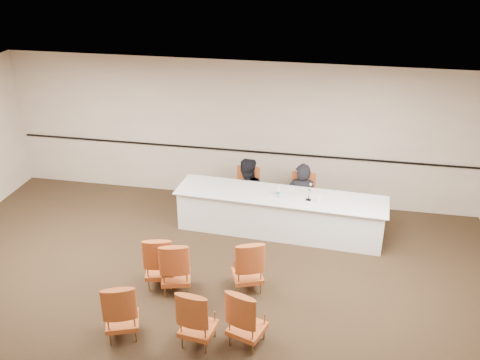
% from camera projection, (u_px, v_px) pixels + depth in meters
% --- Properties ---
extents(floor, '(10.00, 10.00, 0.00)m').
position_uv_depth(floor, '(189.00, 312.00, 8.23)').
color(floor, black).
rests_on(floor, ground).
extents(ceiling, '(10.00, 10.00, 0.00)m').
position_uv_depth(ceiling, '(179.00, 129.00, 6.94)').
color(ceiling, silver).
rests_on(ceiling, ground).
extents(wall_back, '(10.00, 0.04, 3.00)m').
position_uv_depth(wall_back, '(239.00, 132.00, 11.13)').
color(wall_back, beige).
rests_on(wall_back, ground).
extents(wall_rail, '(9.80, 0.04, 0.03)m').
position_uv_depth(wall_rail, '(239.00, 150.00, 11.26)').
color(wall_rail, black).
rests_on(wall_rail, wall_back).
extents(panel_table, '(4.03, 1.15, 0.80)m').
position_uv_depth(panel_table, '(280.00, 213.00, 10.24)').
color(panel_table, silver).
rests_on(panel_table, ground).
extents(panelist_main, '(0.62, 0.41, 1.70)m').
position_uv_depth(panelist_main, '(301.00, 202.00, 10.68)').
color(panelist_main, black).
rests_on(panelist_main, ground).
extents(panelist_main_chair, '(0.53, 0.53, 0.95)m').
position_uv_depth(panelist_main_chair, '(301.00, 198.00, 10.64)').
color(panelist_main_chair, '#AE5E1F').
rests_on(panelist_main_chair, ground).
extents(panelist_second, '(0.95, 0.82, 1.68)m').
position_uv_depth(panelist_second, '(246.00, 197.00, 10.94)').
color(panelist_second, black).
rests_on(panelist_second, ground).
extents(panelist_second_chair, '(0.53, 0.53, 0.95)m').
position_uv_depth(panelist_second_chair, '(246.00, 192.00, 10.90)').
color(panelist_second_chair, '#AE5E1F').
rests_on(panelist_second_chair, ground).
extents(papers, '(0.36, 0.31, 0.00)m').
position_uv_depth(papers, '(304.00, 198.00, 9.94)').
color(papers, white).
rests_on(papers, panel_table).
extents(microphone, '(0.13, 0.22, 0.29)m').
position_uv_depth(microphone, '(309.00, 193.00, 9.80)').
color(microphone, black).
rests_on(microphone, panel_table).
extents(water_bottle, '(0.08, 0.08, 0.23)m').
position_uv_depth(water_bottle, '(278.00, 190.00, 9.99)').
color(water_bottle, teal).
rests_on(water_bottle, panel_table).
extents(drinking_glass, '(0.07, 0.07, 0.10)m').
position_uv_depth(drinking_glass, '(281.00, 196.00, 9.92)').
color(drinking_glass, silver).
rests_on(drinking_glass, panel_table).
extents(coffee_cup, '(0.11, 0.11, 0.13)m').
position_uv_depth(coffee_cup, '(319.00, 200.00, 9.74)').
color(coffee_cup, white).
rests_on(coffee_cup, panel_table).
extents(aud_chair_front_left, '(0.60, 0.60, 0.95)m').
position_uv_depth(aud_chair_front_left, '(160.00, 260.00, 8.68)').
color(aud_chair_front_left, '#AE5E1F').
rests_on(aud_chair_front_left, ground).
extents(aud_chair_front_mid, '(0.61, 0.61, 0.95)m').
position_uv_depth(aud_chair_front_mid, '(176.00, 266.00, 8.53)').
color(aud_chair_front_mid, '#AE5E1F').
rests_on(aud_chair_front_mid, ground).
extents(aud_chair_front_right, '(0.65, 0.65, 0.95)m').
position_uv_depth(aud_chair_front_right, '(248.00, 264.00, 8.58)').
color(aud_chair_front_right, '#AE5E1F').
rests_on(aud_chair_front_right, ground).
extents(aud_chair_back_left, '(0.64, 0.64, 0.95)m').
position_uv_depth(aud_chair_back_left, '(121.00, 308.00, 7.58)').
color(aud_chair_back_left, '#AE5E1F').
rests_on(aud_chair_back_left, ground).
extents(aud_chair_back_mid, '(0.56, 0.56, 0.95)m').
position_uv_depth(aud_chair_back_mid, '(198.00, 315.00, 7.44)').
color(aud_chair_back_mid, '#AE5E1F').
rests_on(aud_chair_back_mid, ground).
extents(aud_chair_back_right, '(0.63, 0.63, 0.95)m').
position_uv_depth(aud_chair_back_right, '(247.00, 316.00, 7.44)').
color(aud_chair_back_right, '#AE5E1F').
rests_on(aud_chair_back_right, ground).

